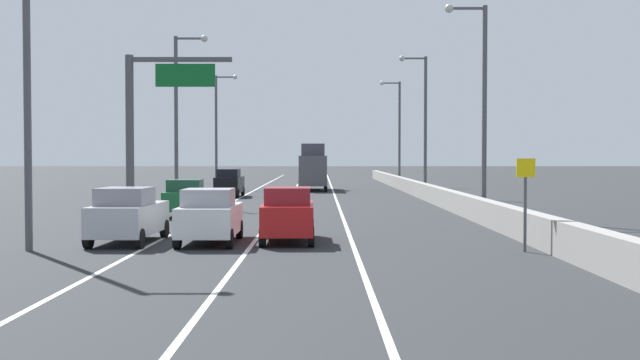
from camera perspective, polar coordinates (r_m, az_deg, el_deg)
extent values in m
plane|color=#26282B|center=(70.20, -0.07, -0.73)|extent=(320.00, 320.00, 0.00)
cube|color=silver|center=(61.49, -5.24, -1.09)|extent=(0.16, 130.00, 0.00)
cube|color=silver|center=(61.26, -1.98, -1.10)|extent=(0.16, 130.00, 0.00)
cube|color=silver|center=(61.22, 1.29, -1.10)|extent=(0.16, 130.00, 0.00)
cube|color=gray|center=(46.80, 9.41, -1.34)|extent=(0.60, 120.00, 1.10)
cylinder|color=#47474C|center=(35.21, -13.53, 2.82)|extent=(0.36, 0.36, 7.50)
cube|color=#47474C|center=(34.99, -9.95, 8.68)|extent=(4.50, 0.20, 0.20)
cube|color=#0C5923|center=(34.76, -9.61, 7.57)|extent=(2.60, 0.10, 1.00)
cylinder|color=#4C4C51|center=(25.74, 15.01, -2.47)|extent=(0.10, 0.10, 2.40)
cube|color=yellow|center=(25.63, 15.06, 0.86)|extent=(0.60, 0.04, 0.60)
cylinder|color=#4C4C51|center=(40.06, 12.18, 4.92)|extent=(0.24, 0.24, 10.61)
cube|color=#4C4C51|center=(40.50, 10.95, 12.24)|extent=(1.80, 0.12, 0.12)
sphere|color=beige|center=(40.34, 9.67, 12.29)|extent=(0.44, 0.44, 0.44)
cylinder|color=#4C4C51|center=(59.71, 7.95, 3.90)|extent=(0.24, 0.24, 10.61)
cube|color=#4C4C51|center=(60.01, 7.11, 8.83)|extent=(1.80, 0.12, 0.12)
sphere|color=beige|center=(59.91, 6.25, 8.84)|extent=(0.44, 0.44, 0.44)
cylinder|color=#4C4C51|center=(79.57, 6.07, 3.38)|extent=(0.24, 0.24, 10.61)
cube|color=#4C4C51|center=(79.79, 5.43, 7.08)|extent=(1.80, 0.12, 0.12)
sphere|color=beige|center=(79.71, 4.78, 7.09)|extent=(0.44, 0.44, 0.44)
cylinder|color=#4C4C51|center=(26.94, -20.42, 6.40)|extent=(0.24, 0.24, 10.61)
cylinder|color=#4C4C51|center=(50.01, -10.26, 4.30)|extent=(0.24, 0.24, 10.61)
cube|color=#4C4C51|center=(50.35, -9.27, 10.18)|extent=(1.80, 0.12, 0.12)
sphere|color=beige|center=(50.21, -8.25, 10.21)|extent=(0.44, 0.44, 0.44)
cylinder|color=#4C4C51|center=(73.81, -7.38, 3.50)|extent=(0.24, 0.24, 10.61)
cube|color=#4C4C51|center=(74.03, -6.70, 7.49)|extent=(1.80, 0.12, 0.12)
sphere|color=beige|center=(73.93, -6.01, 7.50)|extent=(0.44, 0.44, 0.44)
cube|color=#196033|center=(40.26, -9.53, -1.47)|extent=(1.97, 4.16, 0.95)
cube|color=#1C4633|center=(39.82, -9.62, -0.39)|extent=(1.69, 1.89, 0.60)
cylinder|color=black|center=(42.01, -10.36, -1.99)|extent=(0.24, 0.69, 0.68)
cylinder|color=black|center=(41.77, -8.06, -2.00)|extent=(0.24, 0.69, 0.68)
cylinder|color=black|center=(38.84, -11.11, -2.30)|extent=(0.24, 0.69, 0.68)
cylinder|color=black|center=(38.59, -8.62, -2.31)|extent=(0.24, 0.69, 0.68)
cube|color=white|center=(27.64, -7.82, -2.89)|extent=(1.89, 4.17, 1.00)
cube|color=#96969E|center=(27.17, -7.95, -1.27)|extent=(1.66, 1.88, 0.60)
cylinder|color=black|center=(29.42, -9.05, -3.59)|extent=(0.22, 0.68, 0.68)
cylinder|color=black|center=(29.20, -5.70, -3.62)|extent=(0.22, 0.68, 0.68)
cylinder|color=black|center=(26.21, -10.18, -4.25)|extent=(0.22, 0.68, 0.68)
cylinder|color=black|center=(25.96, -6.43, -4.29)|extent=(0.22, 0.68, 0.68)
cube|color=black|center=(58.69, -6.43, -0.34)|extent=(1.85, 4.40, 1.16)
cube|color=black|center=(58.23, -6.48, 0.51)|extent=(1.60, 1.99, 0.60)
cylinder|color=black|center=(60.54, -6.97, -0.82)|extent=(0.23, 0.68, 0.68)
cylinder|color=black|center=(60.34, -5.44, -0.83)|extent=(0.23, 0.68, 0.68)
cylinder|color=black|center=(57.11, -7.46, -0.98)|extent=(0.23, 0.68, 0.68)
cylinder|color=black|center=(56.89, -5.84, -0.99)|extent=(0.23, 0.68, 0.68)
cube|color=red|center=(28.04, -2.12, -2.78)|extent=(1.86, 4.43, 1.03)
cube|color=maroon|center=(27.54, -2.15, -1.16)|extent=(1.61, 2.00, 0.60)
cylinder|color=black|center=(29.86, -3.60, -3.49)|extent=(0.23, 0.68, 0.68)
cylinder|color=black|center=(29.82, -0.45, -3.50)|extent=(0.23, 0.68, 0.68)
cylinder|color=black|center=(26.37, -4.01, -4.19)|extent=(0.23, 0.68, 0.68)
cylinder|color=black|center=(26.33, -0.44, -4.20)|extent=(0.23, 0.68, 0.68)
cube|color=#B7B7BC|center=(28.37, -13.61, -2.76)|extent=(2.02, 4.51, 1.04)
cube|color=gray|center=(27.89, -13.87, -1.16)|extent=(1.72, 2.05, 0.60)
cylinder|color=black|center=(30.35, -14.27, -3.46)|extent=(0.24, 0.69, 0.68)
cylinder|color=black|center=(29.91, -11.09, -3.51)|extent=(0.24, 0.69, 0.68)
cylinder|color=black|center=(26.97, -16.38, -4.13)|extent=(0.24, 0.69, 0.68)
cylinder|color=black|center=(26.48, -12.84, -4.21)|extent=(0.24, 0.69, 0.68)
cube|color=#4C4C51|center=(69.51, -0.30, 0.72)|extent=(2.45, 7.86, 2.59)
cube|color=#3A3A45|center=(71.23, -0.29, 2.23)|extent=(2.12, 1.74, 1.10)
cylinder|color=black|center=(72.78, -1.17, -0.25)|extent=(0.23, 1.00, 1.00)
cylinder|color=black|center=(72.77, 0.59, -0.25)|extent=(0.23, 1.00, 1.00)
cylinder|color=black|center=(66.34, -1.27, -0.45)|extent=(0.23, 1.00, 1.00)
cylinder|color=black|center=(66.33, 0.67, -0.45)|extent=(0.23, 1.00, 1.00)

